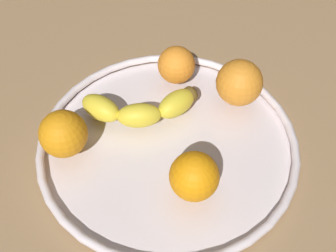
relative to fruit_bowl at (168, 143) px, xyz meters
The scene contains 7 objects.
ground_plane 2.92cm from the fruit_bowl, ahead, with size 112.83×112.83×4.00cm, color #9E7B54.
fruit_bowl is the anchor object (origin of this frame).
banana 6.57cm from the fruit_bowl, 110.61° to the left, with size 18.45×9.96×3.67cm.
orange_center 10.13cm from the fruit_bowl, 90.75° to the right, with size 6.56×6.56×6.56cm, color orange.
orange_front_right 15.14cm from the fruit_bowl, 165.52° to the left, with size 6.76×6.76×6.76cm, color orange.
orange_back_right 14.25cm from the fruit_bowl, 15.52° to the left, with size 7.19×7.19×7.19cm, color orange.
orange_front_left 13.40cm from the fruit_bowl, 62.72° to the left, with size 6.06×6.06×6.06cm, color orange.
Camera 1 is at (-14.17, -36.43, 51.38)cm, focal length 46.20 mm.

